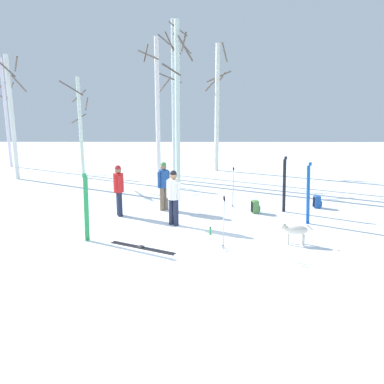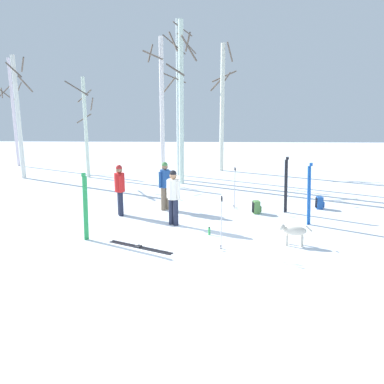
# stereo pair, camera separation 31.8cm
# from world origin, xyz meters

# --- Properties ---
(ground_plane) EXTENTS (60.00, 60.00, 0.00)m
(ground_plane) POSITION_xyz_m (0.00, 0.00, 0.00)
(ground_plane) COLOR white
(person_0) EXTENTS (0.41, 0.39, 1.72)m
(person_0) POSITION_xyz_m (-0.78, 3.38, 0.98)
(person_0) COLOR #72604C
(person_0) RESTS_ON ground_plane
(person_1) EXTENTS (0.34, 0.49, 1.72)m
(person_1) POSITION_xyz_m (-2.22, 2.64, 0.98)
(person_1) COLOR #1E2338
(person_1) RESTS_ON ground_plane
(person_2) EXTENTS (0.44, 0.35, 1.72)m
(person_2) POSITION_xyz_m (-0.35, 1.63, 0.98)
(person_2) COLOR #1E2338
(person_2) RESTS_ON ground_plane
(dog) EXTENTS (0.89, 0.34, 0.57)m
(dog) POSITION_xyz_m (2.94, -0.06, 0.39)
(dog) COLOR beige
(dog) RESTS_ON ground_plane
(ski_pair_planted_0) EXTENTS (0.15, 0.13, 1.87)m
(ski_pair_planted_0) POSITION_xyz_m (-2.62, 0.19, 0.93)
(ski_pair_planted_0) COLOR green
(ski_pair_planted_0) RESTS_ON ground_plane
(ski_pair_planted_1) EXTENTS (0.23, 0.14, 1.94)m
(ski_pair_planted_1) POSITION_xyz_m (3.80, 1.76, 0.97)
(ski_pair_planted_1) COLOR blue
(ski_pair_planted_1) RESTS_ON ground_plane
(ski_pair_planted_2) EXTENTS (0.19, 0.12, 1.94)m
(ski_pair_planted_2) POSITION_xyz_m (3.38, 3.17, 0.97)
(ski_pair_planted_2) COLOR black
(ski_pair_planted_2) RESTS_ON ground_plane
(ski_pair_lying_0) EXTENTS (1.80, 1.03, 0.05)m
(ski_pair_lying_0) POSITION_xyz_m (-1.07, -0.37, 0.01)
(ski_pair_lying_0) COLOR black
(ski_pair_lying_0) RESTS_ON ground_plane
(ski_poles_0) EXTENTS (0.07, 0.28, 1.48)m
(ski_poles_0) POSITION_xyz_m (1.68, 3.69, 0.79)
(ski_poles_0) COLOR #B2B2BC
(ski_poles_0) RESTS_ON ground_plane
(ski_poles_1) EXTENTS (0.07, 0.26, 1.40)m
(ski_poles_1) POSITION_xyz_m (1.04, -0.46, 0.75)
(ski_poles_1) COLOR #B2B2BC
(ski_poles_1) RESTS_ON ground_plane
(backpack_0) EXTENTS (0.31, 0.29, 0.44)m
(backpack_0) POSITION_xyz_m (2.39, 3.02, 0.21)
(backpack_0) COLOR #4C7F3F
(backpack_0) RESTS_ON ground_plane
(backpack_1) EXTENTS (0.29, 0.26, 0.44)m
(backpack_1) POSITION_xyz_m (4.74, 3.72, 0.21)
(backpack_1) COLOR #1E4C99
(backpack_1) RESTS_ON ground_plane
(water_bottle_0) EXTENTS (0.07, 0.07, 0.24)m
(water_bottle_0) POSITION_xyz_m (0.75, 0.69, 0.11)
(water_bottle_0) COLOR green
(water_bottle_0) RESTS_ON ground_plane
(birch_tree_0) EXTENTS (1.34, 1.49, 6.37)m
(birch_tree_0) POSITION_xyz_m (-10.92, 13.37, 3.29)
(birch_tree_0) COLOR silver
(birch_tree_0) RESTS_ON ground_plane
(birch_tree_1) EXTENTS (0.85, 1.26, 6.02)m
(birch_tree_1) POSITION_xyz_m (-8.63, 9.30, 3.14)
(birch_tree_1) COLOR silver
(birch_tree_1) RESTS_ON ground_plane
(birch_tree_2) EXTENTS (1.30, 1.32, 5.02)m
(birch_tree_2) POSITION_xyz_m (-5.44, 9.69, 2.64)
(birch_tree_2) COLOR silver
(birch_tree_2) RESTS_ON ground_plane
(birch_tree_3) EXTENTS (1.61, 1.62, 6.87)m
(birch_tree_3) POSITION_xyz_m (-1.55, 9.65, 3.58)
(birch_tree_3) COLOR silver
(birch_tree_3) RESTS_ON ground_plane
(birch_tree_4) EXTENTS (1.73, 1.04, 7.81)m
(birch_tree_4) POSITION_xyz_m (-0.78, 10.38, 4.10)
(birch_tree_4) COLOR silver
(birch_tree_4) RESTS_ON ground_plane
(birch_tree_5) EXTENTS (1.42, 1.18, 7.33)m
(birch_tree_5) POSITION_xyz_m (-0.48, 8.21, 3.83)
(birch_tree_5) COLOR silver
(birch_tree_5) RESTS_ON ground_plane
(birch_tree_6) EXTENTS (1.49, 1.40, 6.92)m
(birch_tree_6) POSITION_xyz_m (1.55, 12.07, 3.61)
(birch_tree_6) COLOR silver
(birch_tree_6) RESTS_ON ground_plane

